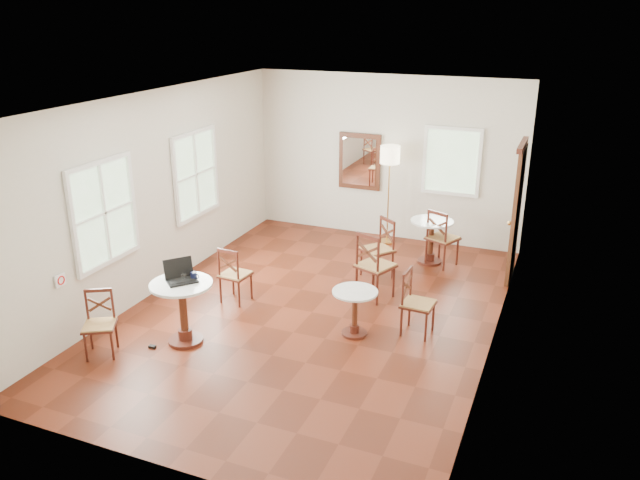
{
  "coord_description": "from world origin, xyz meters",
  "views": [
    {
      "loc": [
        3.18,
        -7.45,
        4.12
      ],
      "look_at": [
        0.0,
        0.3,
        1.0
      ],
      "focal_mm": 35.41,
      "sensor_mm": 36.0,
      "label": 1
    }
  ],
  "objects_px": {
    "chair_back_b": "(379,249)",
    "floor_lamp": "(390,161)",
    "chair_mid_b": "(417,303)",
    "mouse": "(194,277)",
    "navy_mug": "(194,276)",
    "cafe_table_near": "(183,306)",
    "chair_back_a": "(442,238)",
    "chair_mid_a": "(374,265)",
    "water_glass": "(184,278)",
    "cafe_table_mid": "(355,308)",
    "power_adapter": "(152,347)",
    "chair_near_b": "(100,324)",
    "chair_near_a": "(234,274)",
    "cafe_table_back": "(431,237)",
    "laptop": "(180,275)"
  },
  "relations": [
    {
      "from": "chair_mid_a",
      "to": "power_adapter",
      "type": "bearing_deg",
      "value": 70.48
    },
    {
      "from": "cafe_table_mid",
      "to": "floor_lamp",
      "type": "height_order",
      "value": "floor_lamp"
    },
    {
      "from": "chair_near_a",
      "to": "power_adapter",
      "type": "bearing_deg",
      "value": 83.85
    },
    {
      "from": "chair_mid_b",
      "to": "mouse",
      "type": "distance_m",
      "value": 2.93
    },
    {
      "from": "cafe_table_mid",
      "to": "navy_mug",
      "type": "distance_m",
      "value": 2.12
    },
    {
      "from": "chair_back_b",
      "to": "water_glass",
      "type": "xyz_separation_m",
      "value": [
        -1.66,
        -2.94,
        0.42
      ]
    },
    {
      "from": "chair_mid_a",
      "to": "navy_mug",
      "type": "xyz_separation_m",
      "value": [
        -1.77,
        -2.04,
        0.37
      ]
    },
    {
      "from": "cafe_table_mid",
      "to": "navy_mug",
      "type": "height_order",
      "value": "navy_mug"
    },
    {
      "from": "chair_mid_a",
      "to": "cafe_table_near",
      "type": "bearing_deg",
      "value": 71.15
    },
    {
      "from": "cafe_table_near",
      "to": "chair_back_a",
      "type": "relative_size",
      "value": 0.86
    },
    {
      "from": "cafe_table_near",
      "to": "chair_near_b",
      "type": "height_order",
      "value": "cafe_table_near"
    },
    {
      "from": "cafe_table_back",
      "to": "chair_back_b",
      "type": "distance_m",
      "value": 1.11
    },
    {
      "from": "cafe_table_mid",
      "to": "cafe_table_back",
      "type": "relative_size",
      "value": 0.84
    },
    {
      "from": "chair_near_a",
      "to": "water_glass",
      "type": "distance_m",
      "value": 1.34
    },
    {
      "from": "chair_back_b",
      "to": "water_glass",
      "type": "distance_m",
      "value": 3.41
    },
    {
      "from": "chair_back_b",
      "to": "navy_mug",
      "type": "relative_size",
      "value": 7.88
    },
    {
      "from": "chair_mid_a",
      "to": "mouse",
      "type": "xyz_separation_m",
      "value": [
        -1.79,
        -2.02,
        0.34
      ]
    },
    {
      "from": "floor_lamp",
      "to": "power_adapter",
      "type": "relative_size",
      "value": 20.65
    },
    {
      "from": "chair_near_a",
      "to": "chair_mid_b",
      "type": "distance_m",
      "value": 2.7
    },
    {
      "from": "water_glass",
      "to": "chair_back_a",
      "type": "bearing_deg",
      "value": 56.68
    },
    {
      "from": "cafe_table_back",
      "to": "mouse",
      "type": "xyz_separation_m",
      "value": [
        -2.26,
        -3.71,
        0.39
      ]
    },
    {
      "from": "water_glass",
      "to": "chair_back_b",
      "type": "bearing_deg",
      "value": 60.56
    },
    {
      "from": "chair_mid_a",
      "to": "chair_back_a",
      "type": "xyz_separation_m",
      "value": [
        0.66,
        1.64,
        -0.03
      ]
    },
    {
      "from": "cafe_table_near",
      "to": "mouse",
      "type": "xyz_separation_m",
      "value": [
        0.07,
        0.19,
        0.34
      ]
    },
    {
      "from": "chair_back_b",
      "to": "navy_mug",
      "type": "height_order",
      "value": "chair_back_b"
    },
    {
      "from": "floor_lamp",
      "to": "chair_mid_a",
      "type": "bearing_deg",
      "value": -78.13
    },
    {
      "from": "chair_mid_a",
      "to": "water_glass",
      "type": "distance_m",
      "value": 2.86
    },
    {
      "from": "floor_lamp",
      "to": "mouse",
      "type": "xyz_separation_m",
      "value": [
        -1.3,
        -4.37,
        -0.67
      ]
    },
    {
      "from": "chair_near_b",
      "to": "cafe_table_back",
      "type": "bearing_deg",
      "value": 25.49
    },
    {
      "from": "chair_mid_a",
      "to": "chair_mid_b",
      "type": "xyz_separation_m",
      "value": [
        0.85,
        -0.83,
        -0.08
      ]
    },
    {
      "from": "chair_near_a",
      "to": "chair_near_b",
      "type": "bearing_deg",
      "value": 72.47
    },
    {
      "from": "cafe_table_back",
      "to": "chair_back_b",
      "type": "height_order",
      "value": "chair_back_b"
    },
    {
      "from": "chair_near_b",
      "to": "mouse",
      "type": "bearing_deg",
      "value": 13.84
    },
    {
      "from": "chair_near_a",
      "to": "chair_back_a",
      "type": "xyz_separation_m",
      "value": [
        2.51,
        2.53,
        0.06
      ]
    },
    {
      "from": "chair_near_b",
      "to": "laptop",
      "type": "relative_size",
      "value": 1.74
    },
    {
      "from": "floor_lamp",
      "to": "laptop",
      "type": "distance_m",
      "value": 4.74
    },
    {
      "from": "chair_mid_a",
      "to": "floor_lamp",
      "type": "bearing_deg",
      "value": -56.79
    },
    {
      "from": "chair_near_a",
      "to": "chair_back_a",
      "type": "height_order",
      "value": "chair_back_a"
    },
    {
      "from": "chair_mid_b",
      "to": "mouse",
      "type": "relative_size",
      "value": 8.31
    },
    {
      "from": "cafe_table_near",
      "to": "chair_mid_b",
      "type": "relative_size",
      "value": 0.94
    },
    {
      "from": "chair_mid_a",
      "to": "floor_lamp",
      "type": "relative_size",
      "value": 0.58
    },
    {
      "from": "cafe_table_near",
      "to": "chair_back_b",
      "type": "relative_size",
      "value": 0.87
    },
    {
      "from": "cafe_table_near",
      "to": "chair_back_a",
      "type": "xyz_separation_m",
      "value": [
        2.51,
        3.84,
        -0.03
      ]
    },
    {
      "from": "chair_back_b",
      "to": "laptop",
      "type": "xyz_separation_m",
      "value": [
        -1.74,
        -2.91,
        0.43
      ]
    },
    {
      "from": "chair_back_b",
      "to": "floor_lamp",
      "type": "height_order",
      "value": "floor_lamp"
    },
    {
      "from": "laptop",
      "to": "chair_back_b",
      "type": "bearing_deg",
      "value": 9.53
    },
    {
      "from": "chair_mid_a",
      "to": "laptop",
      "type": "distance_m",
      "value": 2.89
    },
    {
      "from": "cafe_table_mid",
      "to": "mouse",
      "type": "height_order",
      "value": "mouse"
    },
    {
      "from": "cafe_table_near",
      "to": "water_glass",
      "type": "xyz_separation_m",
      "value": [
        0.02,
        0.04,
        0.37
      ]
    },
    {
      "from": "cafe_table_mid",
      "to": "chair_mid_b",
      "type": "distance_m",
      "value": 0.82
    }
  ]
}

